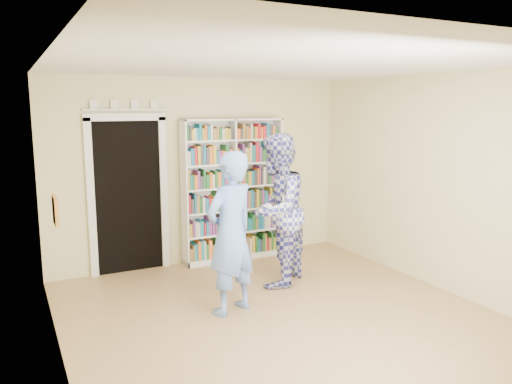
# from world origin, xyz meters

# --- Properties ---
(floor) EXTENTS (5.00, 5.00, 0.00)m
(floor) POSITION_xyz_m (0.00, 0.00, 0.00)
(floor) COLOR #A2774E
(floor) RESTS_ON ground
(ceiling) EXTENTS (5.00, 5.00, 0.00)m
(ceiling) POSITION_xyz_m (0.00, 0.00, 2.70)
(ceiling) COLOR white
(ceiling) RESTS_ON wall_back
(wall_back) EXTENTS (4.50, 0.00, 4.50)m
(wall_back) POSITION_xyz_m (0.00, 2.50, 1.35)
(wall_back) COLOR beige
(wall_back) RESTS_ON floor
(wall_left) EXTENTS (0.00, 5.00, 5.00)m
(wall_left) POSITION_xyz_m (-2.25, 0.00, 1.35)
(wall_left) COLOR beige
(wall_left) RESTS_ON floor
(wall_right) EXTENTS (0.00, 5.00, 5.00)m
(wall_right) POSITION_xyz_m (2.25, 0.00, 1.35)
(wall_right) COLOR beige
(wall_right) RESTS_ON floor
(bookshelf) EXTENTS (1.54, 0.29, 2.12)m
(bookshelf) POSITION_xyz_m (0.42, 2.34, 1.07)
(bookshelf) COLOR white
(bookshelf) RESTS_ON floor
(doorway) EXTENTS (1.10, 0.08, 2.43)m
(doorway) POSITION_xyz_m (-1.10, 2.48, 1.18)
(doorway) COLOR black
(doorway) RESTS_ON floor
(wall_art) EXTENTS (0.03, 0.25, 0.25)m
(wall_art) POSITION_xyz_m (-2.23, 0.20, 1.40)
(wall_art) COLOR brown
(wall_art) RESTS_ON wall_left
(man_blue) EXTENTS (0.77, 0.64, 1.82)m
(man_blue) POSITION_xyz_m (-0.43, 0.53, 0.91)
(man_blue) COLOR #668FE4
(man_blue) RESTS_ON floor
(man_plaid) EXTENTS (1.21, 1.18, 1.96)m
(man_plaid) POSITION_xyz_m (0.47, 1.09, 0.98)
(man_plaid) COLOR #313296
(man_plaid) RESTS_ON floor
(paper_sheet) EXTENTS (0.22, 0.03, 0.31)m
(paper_sheet) POSITION_xyz_m (0.53, 0.88, 1.06)
(paper_sheet) COLOR white
(paper_sheet) RESTS_ON man_plaid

